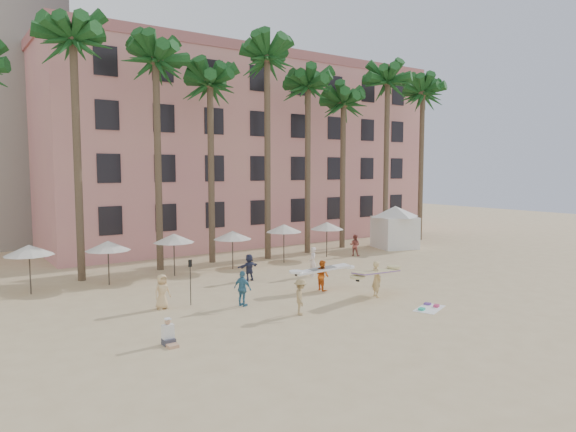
% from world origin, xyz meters
% --- Properties ---
extents(ground, '(120.00, 120.00, 0.00)m').
position_xyz_m(ground, '(0.00, 0.00, 0.00)').
color(ground, '#D1B789').
rests_on(ground, ground).
extents(pink_hotel, '(35.00, 14.00, 16.00)m').
position_xyz_m(pink_hotel, '(7.00, 26.00, 8.00)').
color(pink_hotel, '#DA9285').
rests_on(pink_hotel, ground).
extents(palm_row, '(44.40, 5.40, 16.30)m').
position_xyz_m(palm_row, '(0.51, 15.00, 12.97)').
color(palm_row, brown).
rests_on(palm_row, ground).
extents(umbrella_row, '(22.50, 2.70, 2.73)m').
position_xyz_m(umbrella_row, '(-3.00, 12.50, 2.33)').
color(umbrella_row, '#332B23').
rests_on(umbrella_row, ground).
extents(cabana, '(5.55, 5.55, 3.50)m').
position_xyz_m(cabana, '(14.45, 12.83, 2.07)').
color(cabana, silver).
rests_on(cabana, ground).
extents(beach_towel, '(2.04, 1.59, 0.14)m').
position_xyz_m(beach_towel, '(2.06, -1.21, 0.03)').
color(beach_towel, white).
rests_on(beach_towel, ground).
extents(carrier_yellow, '(3.56, 1.55, 1.87)m').
position_xyz_m(carrier_yellow, '(1.57, 1.81, 1.05)').
color(carrier_yellow, '#D4B477').
rests_on(carrier_yellow, ground).
extents(carrier_white, '(3.26, 1.27, 1.65)m').
position_xyz_m(carrier_white, '(0.16, 4.51, 0.90)').
color(carrier_white, orange).
rests_on(carrier_white, ground).
extents(beachgoers, '(18.34, 11.54, 1.78)m').
position_xyz_m(beachgoers, '(-1.49, 6.43, 0.83)').
color(beachgoers, '#E1B97F').
rests_on(beachgoers, ground).
extents(paddle, '(0.18, 0.04, 2.23)m').
position_xyz_m(paddle, '(-6.98, 5.73, 1.41)').
color(paddle, black).
rests_on(paddle, ground).
extents(seated_man, '(0.44, 0.77, 0.99)m').
position_xyz_m(seated_man, '(-9.97, 0.97, 0.34)').
color(seated_man, '#3F3F4C').
rests_on(seated_man, ground).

